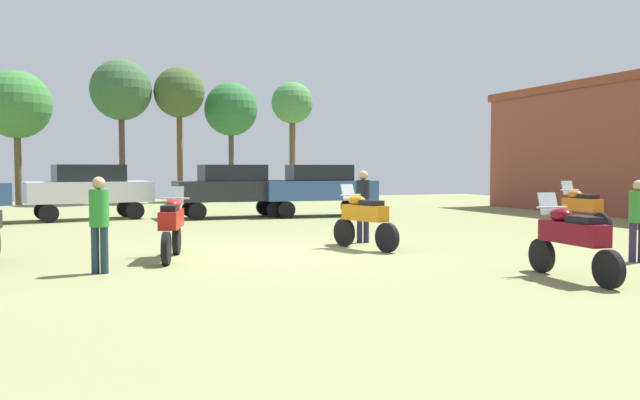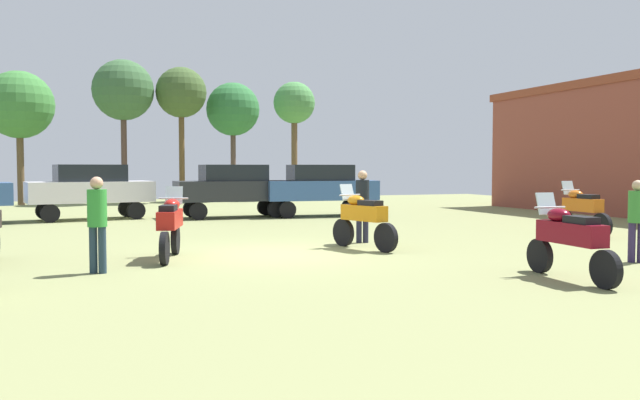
# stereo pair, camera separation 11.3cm
# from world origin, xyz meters

# --- Properties ---
(ground_plane) EXTENTS (44.00, 52.00, 0.02)m
(ground_plane) POSITION_xyz_m (0.00, 0.00, 0.01)
(ground_plane) COLOR #7F8552
(motorcycle_2) EXTENTS (0.62, 2.26, 1.45)m
(motorcycle_2) POSITION_xyz_m (3.64, -4.86, 0.74)
(motorcycle_2) COLOR black
(motorcycle_2) RESTS_ON ground
(motorcycle_5) EXTENTS (0.80, 2.16, 1.49)m
(motorcycle_5) POSITION_xyz_m (-2.33, -0.03, 0.75)
(motorcycle_5) COLOR black
(motorcycle_5) RESTS_ON ground
(motorcycle_7) EXTENTS (0.62, 2.15, 1.51)m
(motorcycle_7) POSITION_xyz_m (9.03, 0.70, 0.76)
(motorcycle_7) COLOR black
(motorcycle_7) RESTS_ON ground
(motorcycle_10) EXTENTS (0.83, 2.07, 1.50)m
(motorcycle_10) POSITION_xyz_m (2.08, 0.09, 0.75)
(motorcycle_10) COLOR black
(motorcycle_10) RESTS_ON ground
(car_1) EXTENTS (4.44, 2.18, 2.00)m
(car_1) POSITION_xyz_m (4.70, 9.94, 1.19)
(car_1) COLOR black
(car_1) RESTS_ON ground
(car_2) EXTENTS (4.53, 2.46, 2.00)m
(car_2) POSITION_xyz_m (-3.71, 11.31, 1.19)
(car_2) COLOR black
(car_2) RESTS_ON ground
(car_5) EXTENTS (4.31, 1.82, 2.00)m
(car_5) POSITION_xyz_m (1.38, 10.44, 1.19)
(car_5) COLOR black
(car_5) RESTS_ON ground
(person_1) EXTENTS (0.46, 0.46, 1.73)m
(person_1) POSITION_xyz_m (-3.78, -1.36, 1.03)
(person_1) COLOR #213444
(person_1) RESTS_ON ground
(person_2) EXTENTS (0.42, 0.42, 1.82)m
(person_2) POSITION_xyz_m (2.58, 1.25, 1.09)
(person_2) COLOR #22253D
(person_2) RESTS_ON ground
(person_3) EXTENTS (0.47, 0.47, 1.64)m
(person_3) POSITION_xyz_m (6.31, -3.74, 0.97)
(person_3) COLOR #30254D
(person_3) RESTS_ON ground
(tree_1) EXTENTS (3.17, 3.17, 7.53)m
(tree_1) POSITION_xyz_m (-1.86, 21.81, 5.92)
(tree_1) COLOR #4E3830
(tree_1) RESTS_ON ground
(tree_4) EXTENTS (2.44, 2.44, 6.91)m
(tree_4) POSITION_xyz_m (7.80, 22.56, 5.58)
(tree_4) COLOR brown
(tree_4) RESTS_ON ground
(tree_5) EXTENTS (3.39, 3.39, 6.75)m
(tree_5) POSITION_xyz_m (-6.86, 22.23, 5.03)
(tree_5) COLOR brown
(tree_5) RESTS_ON ground
(tree_6) EXTENTS (2.71, 2.71, 7.28)m
(tree_6) POSITION_xyz_m (1.12, 21.69, 5.87)
(tree_6) COLOR brown
(tree_6) RESTS_ON ground
(tree_7) EXTENTS (3.00, 3.00, 6.69)m
(tree_7) POSITION_xyz_m (4.12, 22.47, 5.17)
(tree_7) COLOR #4E3D35
(tree_7) RESTS_ON ground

